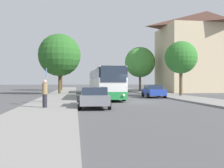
{
  "coord_description": "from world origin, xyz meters",
  "views": [
    {
      "loc": [
        -5.13,
        -23.39,
        1.86
      ],
      "look_at": [
        0.04,
        13.58,
        1.55
      ],
      "focal_mm": 42.0,
      "sensor_mm": 36.0,
      "label": 1
    }
  ],
  "objects_px": {
    "parked_car_right_near": "(153,91)",
    "bus_stop_sign": "(46,82)",
    "tree_left_near": "(59,55)",
    "bus_front": "(107,83)",
    "tree_right_mid": "(140,62)",
    "pedestrian_waiting_far": "(45,93)",
    "tree_left_far": "(61,59)",
    "tree_right_near": "(181,58)",
    "pedestrian_waiting_near": "(44,91)",
    "bus_middle": "(99,82)",
    "parked_car_left_curb": "(94,97)"
  },
  "relations": [
    {
      "from": "pedestrian_waiting_near",
      "to": "tree_left_near",
      "type": "height_order",
      "value": "tree_left_near"
    },
    {
      "from": "bus_front",
      "to": "parked_car_left_curb",
      "type": "distance_m",
      "value": 9.75
    },
    {
      "from": "parked_car_right_near",
      "to": "tree_left_far",
      "type": "relative_size",
      "value": 0.4
    },
    {
      "from": "tree_left_far",
      "to": "pedestrian_waiting_far",
      "type": "bearing_deg",
      "value": -88.65
    },
    {
      "from": "bus_middle",
      "to": "tree_left_near",
      "type": "relative_size",
      "value": 1.27
    },
    {
      "from": "tree_left_far",
      "to": "tree_right_near",
      "type": "relative_size",
      "value": 1.43
    },
    {
      "from": "tree_left_near",
      "to": "bus_stop_sign",
      "type": "bearing_deg",
      "value": -89.71
    },
    {
      "from": "bus_stop_sign",
      "to": "parked_car_right_near",
      "type": "bearing_deg",
      "value": 38.06
    },
    {
      "from": "bus_front",
      "to": "parked_car_left_curb",
      "type": "bearing_deg",
      "value": -101.21
    },
    {
      "from": "pedestrian_waiting_far",
      "to": "parked_car_right_near",
      "type": "bearing_deg",
      "value": 20.53
    },
    {
      "from": "pedestrian_waiting_near",
      "to": "parked_car_right_near",
      "type": "bearing_deg",
      "value": 60.37
    },
    {
      "from": "bus_stop_sign",
      "to": "tree_right_mid",
      "type": "distance_m",
      "value": 30.91
    },
    {
      "from": "pedestrian_waiting_near",
      "to": "tree_right_mid",
      "type": "distance_m",
      "value": 29.37
    },
    {
      "from": "tree_left_near",
      "to": "tree_left_far",
      "type": "distance_m",
      "value": 17.05
    },
    {
      "from": "bus_middle",
      "to": "parked_car_right_near",
      "type": "bearing_deg",
      "value": -67.59
    },
    {
      "from": "bus_middle",
      "to": "bus_stop_sign",
      "type": "distance_m",
      "value": 22.31
    },
    {
      "from": "parked_car_left_curb",
      "to": "pedestrian_waiting_near",
      "type": "relative_size",
      "value": 2.57
    },
    {
      "from": "bus_front",
      "to": "bus_middle",
      "type": "height_order",
      "value": "bus_middle"
    },
    {
      "from": "parked_car_right_near",
      "to": "tree_left_near",
      "type": "relative_size",
      "value": 0.45
    },
    {
      "from": "tree_left_near",
      "to": "tree_right_near",
      "type": "xyz_separation_m",
      "value": [
        15.51,
        -8.06,
        -0.9
      ]
    },
    {
      "from": "tree_left_far",
      "to": "parked_car_right_near",
      "type": "bearing_deg",
      "value": -65.73
    },
    {
      "from": "bus_middle",
      "to": "parked_car_left_curb",
      "type": "distance_m",
      "value": 23.84
    },
    {
      "from": "bus_front",
      "to": "tree_right_mid",
      "type": "bearing_deg",
      "value": 67.94
    },
    {
      "from": "pedestrian_waiting_near",
      "to": "tree_left_far",
      "type": "height_order",
      "value": "tree_left_far"
    },
    {
      "from": "bus_stop_sign",
      "to": "bus_front",
      "type": "bearing_deg",
      "value": 51.88
    },
    {
      "from": "bus_stop_sign",
      "to": "tree_left_far",
      "type": "relative_size",
      "value": 0.28
    },
    {
      "from": "bus_middle",
      "to": "pedestrian_waiting_near",
      "type": "xyz_separation_m",
      "value": [
        -6.51,
        -19.33,
        -0.81
      ]
    },
    {
      "from": "parked_car_right_near",
      "to": "tree_right_mid",
      "type": "height_order",
      "value": "tree_right_mid"
    },
    {
      "from": "pedestrian_waiting_far",
      "to": "tree_right_near",
      "type": "bearing_deg",
      "value": 15.26
    },
    {
      "from": "parked_car_left_curb",
      "to": "tree_right_mid",
      "type": "bearing_deg",
      "value": 72.55
    },
    {
      "from": "bus_front",
      "to": "parked_car_right_near",
      "type": "bearing_deg",
      "value": 17.45
    },
    {
      "from": "parked_car_right_near",
      "to": "tree_right_near",
      "type": "xyz_separation_m",
      "value": [
        4.07,
        1.62,
        4.13
      ]
    },
    {
      "from": "tree_left_near",
      "to": "bus_front",
      "type": "bearing_deg",
      "value": -62.93
    },
    {
      "from": "bus_middle",
      "to": "tree_left_far",
      "type": "xyz_separation_m",
      "value": [
        -6.79,
        14.13,
        4.78
      ]
    },
    {
      "from": "bus_stop_sign",
      "to": "tree_right_near",
      "type": "xyz_separation_m",
      "value": [
        15.42,
        10.5,
        3.05
      ]
    },
    {
      "from": "pedestrian_waiting_near",
      "to": "bus_front",
      "type": "bearing_deg",
      "value": 70.51
    },
    {
      "from": "bus_stop_sign",
      "to": "pedestrian_waiting_far",
      "type": "distance_m",
      "value": 3.16
    },
    {
      "from": "bus_middle",
      "to": "pedestrian_waiting_near",
      "type": "relative_size",
      "value": 6.1
    },
    {
      "from": "parked_car_left_curb",
      "to": "parked_car_right_near",
      "type": "distance_m",
      "value": 13.55
    },
    {
      "from": "bus_middle",
      "to": "tree_right_near",
      "type": "bearing_deg",
      "value": -49.86
    },
    {
      "from": "pedestrian_waiting_far",
      "to": "tree_right_near",
      "type": "xyz_separation_m",
      "value": [
        15.19,
        13.56,
        3.83
      ]
    },
    {
      "from": "bus_middle",
      "to": "pedestrian_waiting_near",
      "type": "bearing_deg",
      "value": -108.87
    },
    {
      "from": "tree_right_mid",
      "to": "tree_left_far",
      "type": "bearing_deg",
      "value": 150.64
    },
    {
      "from": "tree_right_mid",
      "to": "tree_left_near",
      "type": "bearing_deg",
      "value": -149.19
    },
    {
      "from": "parked_car_left_curb",
      "to": "bus_stop_sign",
      "type": "bearing_deg",
      "value": 150.8
    },
    {
      "from": "parked_car_right_near",
      "to": "bus_stop_sign",
      "type": "bearing_deg",
      "value": 38.56
    },
    {
      "from": "bus_stop_sign",
      "to": "pedestrian_waiting_near",
      "type": "height_order",
      "value": "bus_stop_sign"
    },
    {
      "from": "bus_stop_sign",
      "to": "tree_right_near",
      "type": "bearing_deg",
      "value": 34.27
    },
    {
      "from": "bus_front",
      "to": "tree_right_near",
      "type": "relative_size",
      "value": 1.64
    },
    {
      "from": "pedestrian_waiting_near",
      "to": "tree_right_near",
      "type": "xyz_separation_m",
      "value": [
        15.83,
        8.38,
        3.83
      ]
    }
  ]
}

